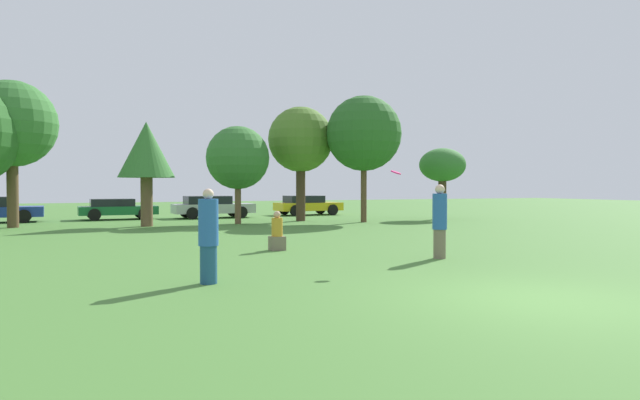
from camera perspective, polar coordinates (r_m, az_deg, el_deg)
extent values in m
plane|color=#477A33|center=(9.76, 20.85, -9.36)|extent=(120.00, 120.00, 0.00)
cylinder|color=navy|center=(10.74, -11.17, -6.41)|extent=(0.31, 0.31, 0.71)
cylinder|color=#2659A5|center=(10.66, -11.19, -2.22)|extent=(0.37, 0.37, 0.86)
sphere|color=beige|center=(10.64, -11.20, 0.59)|extent=(0.20, 0.20, 0.20)
cylinder|color=#726651|center=(14.48, 11.96, -4.35)|extent=(0.31, 0.31, 0.73)
cylinder|color=#2659A5|center=(14.42, 11.98, -1.14)|extent=(0.36, 0.36, 0.89)
sphere|color=beige|center=(14.40, 11.99, 1.07)|extent=(0.24, 0.24, 0.24)
cylinder|color=#F21E72|center=(13.03, 7.66, 2.77)|extent=(0.26, 0.24, 0.14)
cube|color=#726651|center=(16.02, -4.34, -4.38)|extent=(0.42, 0.35, 0.39)
cylinder|color=#BF8C26|center=(15.98, -4.35, -2.74)|extent=(0.31, 0.31, 0.52)
sphere|color=tan|center=(15.96, -4.35, -1.48)|extent=(0.20, 0.20, 0.20)
cylinder|color=brown|center=(28.08, -28.57, 1.10)|extent=(0.47, 0.47, 3.50)
sphere|color=#33702D|center=(28.21, -28.64, 6.77)|extent=(3.77, 3.77, 3.77)
cylinder|color=brown|center=(26.63, -17.07, -0.19)|extent=(0.53, 0.53, 2.20)
cone|color=#33702D|center=(26.67, -17.10, 4.88)|extent=(2.51, 2.51, 2.51)
cylinder|color=brown|center=(27.46, -8.27, 0.06)|extent=(0.30, 0.30, 2.35)
sphere|color=#33702D|center=(27.48, -8.29, 4.25)|extent=(3.03, 3.03, 3.03)
cylinder|color=#473323|center=(29.44, -1.96, 1.10)|extent=(0.48, 0.48, 3.32)
sphere|color=#4C7528|center=(29.54, -1.97, 6.13)|extent=(3.39, 3.39, 3.39)
cylinder|color=brown|center=(28.50, 4.43, 1.19)|extent=(0.30, 0.30, 3.42)
sphere|color=#286023|center=(28.62, 4.44, 6.70)|extent=(3.78, 3.78, 3.78)
cylinder|color=#473323|center=(31.95, 12.22, 0.17)|extent=(0.44, 0.44, 2.29)
ellipsoid|color=#33702D|center=(31.97, 12.24, 3.48)|extent=(2.55, 2.55, 1.84)
cylinder|color=black|center=(33.25, -27.55, -1.31)|extent=(0.66, 0.23, 0.66)
cylinder|color=black|center=(31.44, -27.68, -1.46)|extent=(0.66, 0.23, 0.66)
cube|color=#196633|center=(32.70, -19.67, -0.99)|extent=(4.08, 1.77, 0.46)
cube|color=black|center=(32.66, -20.21, -0.24)|extent=(2.26, 1.53, 0.40)
cylinder|color=black|center=(33.69, -17.68, -1.21)|extent=(0.64, 0.21, 0.64)
cylinder|color=black|center=(32.02, -17.29, -1.34)|extent=(0.64, 0.21, 0.64)
cylinder|color=black|center=(33.46, -21.95, -1.26)|extent=(0.64, 0.21, 0.64)
cylinder|color=black|center=(31.77, -21.78, -1.39)|extent=(0.64, 0.21, 0.64)
cube|color=#B2B2B7|center=(32.90, -10.69, -0.84)|extent=(4.55, 1.86, 0.52)
cube|color=black|center=(32.80, -11.27, 0.00)|extent=(2.52, 1.61, 0.45)
cylinder|color=black|center=(34.14, -8.78, -1.11)|extent=(0.66, 0.19, 0.66)
cylinder|color=black|center=(32.44, -7.90, -1.23)|extent=(0.66, 0.19, 0.66)
cylinder|color=black|center=(33.45, -13.39, -1.18)|extent=(0.66, 0.19, 0.66)
cylinder|color=black|center=(31.72, -12.74, -1.31)|extent=(0.66, 0.19, 0.66)
cube|color=gold|center=(35.63, -1.19, -0.66)|extent=(4.12, 1.89, 0.50)
cube|color=black|center=(35.49, -1.64, 0.09)|extent=(2.28, 1.64, 0.44)
cylinder|color=black|center=(36.99, 0.03, -0.89)|extent=(0.67, 0.23, 0.67)
cylinder|color=black|center=(35.36, 1.28, -1.00)|extent=(0.67, 0.23, 0.67)
cylinder|color=black|center=(35.98, -3.62, -0.96)|extent=(0.67, 0.23, 0.67)
cylinder|color=black|center=(34.31, -2.51, -1.07)|extent=(0.67, 0.23, 0.67)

